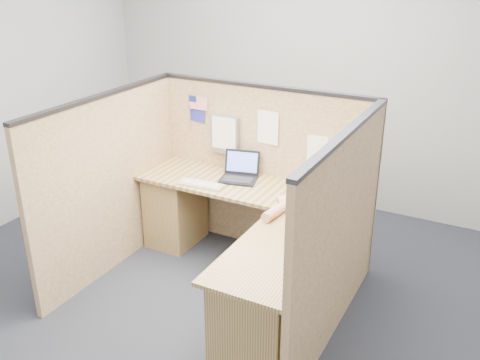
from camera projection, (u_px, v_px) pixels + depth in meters
The scene contains 13 objects.
floor at pixel (208, 299), 4.27m from camera, with size 5.00×5.00×0.00m, color black.
wall_back at pixel (316, 73), 5.55m from camera, with size 5.00×5.00×0.00m, color #9B9DA0.
cubicle_partitions at pixel (233, 192), 4.31m from camera, with size 2.06×1.83×1.53m.
l_desk at pixel (245, 245), 4.27m from camera, with size 1.95×1.75×0.73m.
laptop at pixel (242, 172), 4.65m from camera, with size 0.36×0.36×0.22m.
keyboard at pixel (201, 184), 4.52m from camera, with size 0.40×0.16×0.03m.
mouse at pixel (285, 202), 4.17m from camera, with size 0.12×0.07×0.05m, color silver.
hand_forearm at pixel (278, 208), 4.04m from camera, with size 0.12×0.41×0.09m.
blue_poster at pixel (196, 109), 4.86m from camera, with size 0.18×0.00×0.24m, color #21269B.
american_flag at pixel (196, 104), 4.83m from camera, with size 0.19×0.01×0.33m.
file_holder at pixel (225, 135), 4.78m from camera, with size 0.27×0.05×0.35m.
paper_left at pixel (267, 127), 4.59m from camera, with size 0.23×0.00×0.29m, color white.
paper_right at pixel (321, 154), 4.43m from camera, with size 0.24×0.00×0.30m, color white.
Camera 1 is at (1.90, -3.02, 2.53)m, focal length 40.00 mm.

